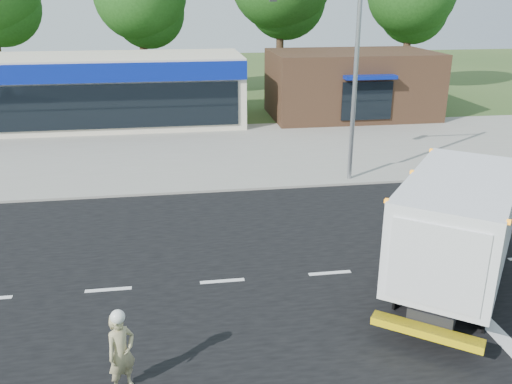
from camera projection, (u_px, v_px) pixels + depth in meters
ground at (330, 273)px, 15.05m from camera, size 120.00×120.00×0.00m
road_asphalt at (330, 273)px, 15.05m from camera, size 60.00×14.00×0.02m
sidewalk at (275, 178)px, 22.64m from camera, size 60.00×2.40×0.12m
parking_apron at (255, 144)px, 28.04m from camera, size 60.00×9.00×0.02m
lane_markings at (395, 294)px, 13.98m from camera, size 55.20×7.00×0.01m
ems_box_truck at (461, 219)px, 13.92m from camera, size 6.17×7.13×3.22m
emergency_worker at (121, 351)px, 10.36m from camera, size 0.72×0.70×1.78m
retail_strip_mall at (87, 91)px, 31.58m from camera, size 18.00×6.20×4.00m
brown_storefront at (351, 84)px, 33.90m from camera, size 10.00×6.70×4.00m
traffic_signal_pole at (340, 60)px, 20.75m from camera, size 3.51×0.25×8.00m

